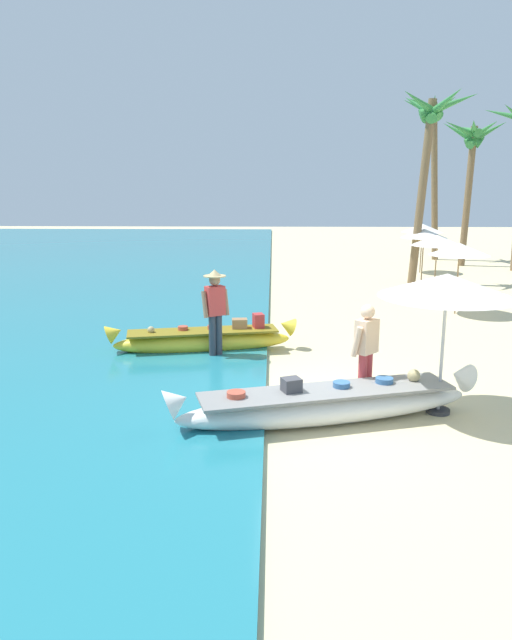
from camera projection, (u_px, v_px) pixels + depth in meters
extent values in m
plane|color=beige|center=(336.00, 408.00, 9.33)|extent=(80.00, 80.00, 0.00)
ellipsoid|color=white|center=(327.00, 407.00, 8.71)|extent=(4.52, 1.95, 0.49)
cone|color=white|center=(460.00, 376.00, 9.18)|extent=(0.52, 0.54, 0.51)
cone|color=white|center=(177.00, 401.00, 8.11)|extent=(0.52, 0.54, 0.51)
cube|color=gray|center=(327.00, 391.00, 8.66)|extent=(3.84, 1.77, 0.04)
cylinder|color=#B74C38|center=(236.00, 395.00, 8.35)|extent=(0.27, 0.27, 0.10)
cube|color=#424247|center=(291.00, 385.00, 8.56)|extent=(0.33, 0.31, 0.22)
cylinder|color=#386699|center=(341.00, 385.00, 8.76)|extent=(0.25, 0.25, 0.10)
cylinder|color=#386699|center=(384.00, 381.00, 8.95)|extent=(0.27, 0.27, 0.10)
sphere|color=tan|center=(414.00, 376.00, 9.04)|extent=(0.20, 0.20, 0.20)
ellipsoid|color=yellow|center=(203.00, 342.00, 12.31)|extent=(3.72, 1.37, 0.47)
cone|color=yellow|center=(287.00, 325.00, 12.54)|extent=(0.46, 0.46, 0.46)
cone|color=yellow|center=(115.00, 332.00, 11.94)|extent=(0.46, 0.46, 0.46)
cube|color=olive|center=(203.00, 331.00, 12.25)|extent=(3.15, 1.26, 0.04)
sphere|color=tan|center=(151.00, 330.00, 12.06)|extent=(0.14, 0.14, 0.14)
cylinder|color=#B74C38|center=(183.00, 329.00, 12.26)|extent=(0.21, 0.21, 0.10)
cylinder|color=#B74C38|center=(212.00, 328.00, 12.34)|extent=(0.17, 0.17, 0.10)
cube|color=#9E754C|center=(240.00, 324.00, 12.41)|extent=(0.34, 0.27, 0.22)
cube|color=#B73333|center=(258.00, 321.00, 12.45)|extent=(0.27, 0.30, 0.31)
cylinder|color=#333842|center=(219.00, 337.00, 11.84)|extent=(0.14, 0.14, 0.91)
cylinder|color=#333842|center=(212.00, 338.00, 11.78)|extent=(0.14, 0.14, 0.91)
cube|color=#DB3D38|center=(215.00, 301.00, 11.64)|extent=(0.42, 0.38, 0.58)
cylinder|color=#9E7051|center=(226.00, 302.00, 11.75)|extent=(0.18, 0.21, 0.53)
cylinder|color=#9E7051|center=(205.00, 305.00, 11.53)|extent=(0.18, 0.21, 0.53)
sphere|color=#9E7051|center=(215.00, 280.00, 11.55)|extent=(0.22, 0.22, 0.22)
cylinder|color=tan|center=(215.00, 276.00, 11.53)|extent=(0.44, 0.44, 0.02)
cone|color=tan|center=(215.00, 272.00, 11.52)|extent=(0.26, 0.26, 0.12)
cylinder|color=#B2383D|center=(362.00, 380.00, 9.29)|extent=(0.14, 0.14, 0.87)
cylinder|color=#B2383D|center=(367.00, 378.00, 9.38)|extent=(0.14, 0.14, 0.87)
cube|color=beige|center=(367.00, 336.00, 9.18)|extent=(0.41, 0.41, 0.54)
cylinder|color=beige|center=(357.00, 342.00, 9.04)|extent=(0.20, 0.20, 0.49)
cylinder|color=beige|center=(374.00, 336.00, 9.36)|extent=(0.20, 0.20, 0.49)
sphere|color=beige|center=(368.00, 312.00, 9.09)|extent=(0.22, 0.22, 0.22)
cylinder|color=#B7B7BC|center=(443.00, 346.00, 8.90)|extent=(0.05, 0.05, 2.14)
cone|color=silver|center=(447.00, 285.00, 8.70)|extent=(2.00, 2.00, 0.35)
cylinder|color=#333338|center=(438.00, 411.00, 9.14)|extent=(0.36, 0.36, 0.06)
cylinder|color=#8E6B47|center=(457.00, 279.00, 15.87)|extent=(0.04, 0.04, 1.90)
cone|color=silver|center=(460.00, 249.00, 15.69)|extent=(1.60, 1.60, 0.32)
cylinder|color=#8E6B47|center=(436.00, 266.00, 18.31)|extent=(0.04, 0.04, 1.90)
cone|color=silver|center=(437.00, 240.00, 18.13)|extent=(1.60, 1.60, 0.32)
cylinder|color=#8E6B47|center=(423.00, 256.00, 20.89)|extent=(0.04, 0.04, 1.90)
cone|color=silver|center=(424.00, 233.00, 20.71)|extent=(1.60, 1.60, 0.32)
cylinder|color=#8E6B47|center=(421.00, 249.00, 23.29)|extent=(0.04, 0.04, 1.90)
cone|color=silver|center=(422.00, 228.00, 23.11)|extent=(1.60, 1.60, 0.32)
cylinder|color=brown|center=(468.00, 198.00, 24.86)|extent=(0.39, 0.28, 5.74)
cone|color=#337F3D|center=(486.00, 133.00, 24.23)|extent=(1.74, 0.47, 1.16)
cone|color=#337F3D|center=(480.00, 134.00, 24.60)|extent=(1.54, 1.47, 1.24)
cone|color=#337F3D|center=(469.00, 130.00, 24.72)|extent=(0.64, 1.89, 0.74)
cone|color=#337F3D|center=(462.00, 134.00, 24.45)|extent=(1.73, 0.93, 1.20)
cone|color=#337F3D|center=(464.00, 130.00, 24.09)|extent=(1.92, 1.00, 0.97)
cone|color=#337F3D|center=(474.00, 128.00, 23.75)|extent=(1.02, 2.00, 0.75)
cone|color=#337F3D|center=(483.00, 131.00, 23.96)|extent=(1.17, 1.33, 1.00)
cone|color=#337F3D|center=(510.00, 116.00, 22.95)|extent=(1.91, 1.28, 0.88)
cylinder|color=brown|center=(422.00, 194.00, 20.30)|extent=(0.63, 0.28, 6.20)
cone|color=#337F3D|center=(449.00, 104.00, 19.57)|extent=(1.97, 0.57, 0.99)
cone|color=#337F3D|center=(432.00, 108.00, 20.09)|extent=(0.77, 1.70, 1.12)
cone|color=#337F3D|center=(421.00, 107.00, 19.92)|extent=(1.32, 1.21, 1.05)
cone|color=#337F3D|center=(422.00, 104.00, 19.36)|extent=(1.73, 1.40, 1.00)
cone|color=#337F3D|center=(443.00, 104.00, 19.17)|extent=(1.09, 1.89, 1.09)
cylinder|color=brown|center=(434.00, 183.00, 26.78)|extent=(0.78, 0.28, 6.96)
cone|color=#337F3D|center=(443.00, 108.00, 26.08)|extent=(1.43, 0.45, 1.11)
cone|color=#337F3D|center=(440.00, 106.00, 26.37)|extent=(1.53, 1.59, 0.77)
cone|color=#337F3D|center=(431.00, 106.00, 26.43)|extent=(0.50, 1.57, 0.72)
cone|color=#337F3D|center=(422.00, 108.00, 26.25)|extent=(1.82, 1.00, 1.14)
cone|color=#337F3D|center=(425.00, 105.00, 25.91)|extent=(1.74, 0.86, 0.78)
cone|color=#337F3D|center=(434.00, 107.00, 25.65)|extent=(0.70, 1.60, 1.12)
cone|color=#337F3D|center=(442.00, 107.00, 25.77)|extent=(1.28, 1.27, 1.03)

